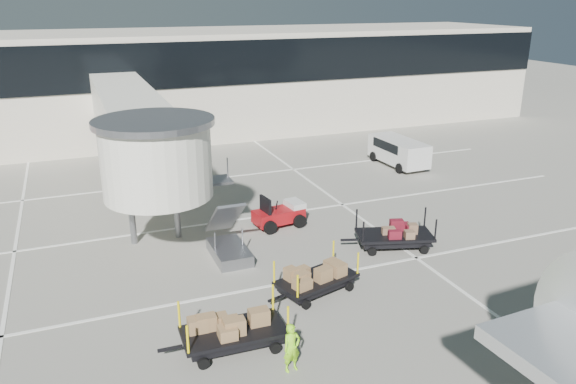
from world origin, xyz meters
name	(u,v)px	position (x,y,z in m)	size (l,w,h in m)	color
ground	(306,308)	(0.00, 0.00, 0.00)	(140.00, 140.00, 0.00)	#A29F91
lane_markings	(220,219)	(-0.67, 9.33, 0.01)	(40.00, 30.00, 0.02)	white
terminal	(155,82)	(-0.35, 29.94, 4.11)	(64.00, 12.11, 15.20)	beige
jet_bridge	(137,129)	(-3.97, 12.26, 4.28)	(5.70, 20.40, 6.03)	white
baggage_tug	(280,215)	(1.85, 7.50, 0.58)	(2.59, 1.85, 1.60)	maroon
suitcase_cart	(393,236)	(5.60, 3.32, 0.54)	(4.11, 2.52, 1.58)	black
box_cart_near	(316,278)	(0.83, 0.92, 0.59)	(3.83, 2.32, 1.47)	black
box_cart_far	(227,329)	(-3.23, -1.28, 0.66)	(4.02, 1.70, 1.57)	black
ground_worker	(292,348)	(-1.78, -3.08, 0.77)	(0.56, 0.37, 1.54)	#91F219
minivan	(397,150)	(12.76, 14.46, 1.05)	(2.20, 4.69, 1.75)	silver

